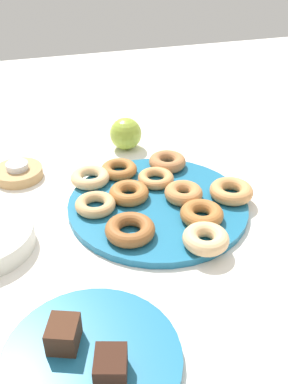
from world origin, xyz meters
name	(u,v)px	position (x,y,z in m)	size (l,w,h in m)	color
ground_plane	(158,208)	(0.00, 0.00, 0.00)	(2.40, 2.40, 0.00)	white
donut_plate	(158,205)	(0.00, 0.00, 0.01)	(0.37, 0.37, 0.02)	#1E6B93
donut_0	(202,214)	(-0.09, -0.06, 0.03)	(0.09, 0.09, 0.03)	#AD6B33
donut_1	(119,169)	(0.13, 0.05, 0.03)	(0.08, 0.08, 0.02)	#AD6B33
donut_2	(95,205)	(0.01, 0.13, 0.03)	(0.08, 0.08, 0.02)	tan
donut_3	(167,162)	(0.13, -0.07, 0.03)	(0.09, 0.09, 0.03)	#B27547
donut_4	(130,230)	(-0.09, 0.09, 0.03)	(0.09, 0.09, 0.03)	#995B2D
donut_5	(183,193)	(-0.01, -0.06, 0.03)	(0.08, 0.08, 0.03)	#C6844C
donut_6	(156,178)	(0.07, -0.02, 0.03)	(0.08, 0.08, 0.02)	tan
donut_7	(129,193)	(0.03, 0.05, 0.03)	(0.08, 0.08, 0.03)	#AD6B33
donut_8	(206,239)	(-0.16, -0.04, 0.03)	(0.08, 0.08, 0.03)	#EABC84
donut_9	(90,177)	(0.12, 0.12, 0.03)	(0.09, 0.09, 0.02)	#EABC84
donut_10	(231,191)	(-0.03, -0.15, 0.03)	(0.09, 0.09, 0.03)	tan
cake_plate	(92,359)	(-0.32, 0.21, 0.01)	(0.25, 0.25, 0.01)	#1E6B93
brownie_near	(111,367)	(-0.36, 0.19, 0.03)	(0.05, 0.04, 0.04)	#381E14
brownie_far	(63,334)	(-0.29, 0.24, 0.03)	(0.05, 0.04, 0.04)	#472819
candle_holder	(18,173)	(0.21, 0.27, 0.01)	(0.11, 0.11, 0.02)	tan
tealight	(17,166)	(0.21, 0.27, 0.03)	(0.05, 0.05, 0.01)	silver
apple	(126,134)	(0.28, -0.01, 0.04)	(0.08, 0.08, 0.08)	#93AD38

